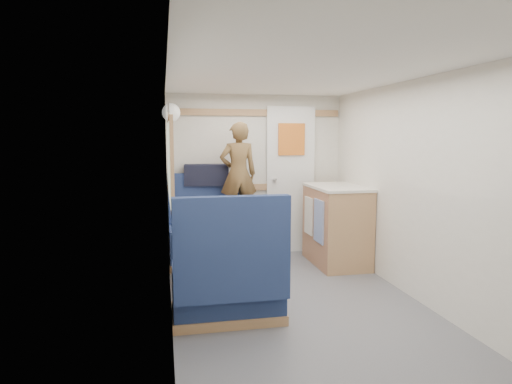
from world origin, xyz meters
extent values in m
plane|color=#515156|center=(0.00, 0.00, 0.00)|extent=(4.50, 4.50, 0.00)
plane|color=silver|center=(0.00, 0.00, 2.00)|extent=(4.50, 4.50, 0.00)
cube|color=silver|center=(0.00, 2.25, 1.00)|extent=(2.20, 0.02, 2.00)
cube|color=silver|center=(-1.10, 0.00, 1.00)|extent=(0.02, 4.50, 2.00)
cube|color=silver|center=(1.10, 0.00, 1.00)|extent=(0.02, 4.50, 2.00)
cube|color=#A16948|center=(0.00, 2.23, 0.85)|extent=(2.15, 0.02, 0.08)
cube|color=#A16948|center=(0.00, 2.23, 1.78)|extent=(2.15, 0.02, 0.08)
cube|color=#9DA68D|center=(-1.08, 1.00, 1.25)|extent=(0.04, 1.30, 0.72)
cube|color=white|center=(0.45, 2.22, 0.93)|extent=(0.62, 0.04, 1.86)
cube|color=orange|center=(0.45, 2.19, 1.45)|extent=(0.34, 0.03, 0.40)
cylinder|color=silver|center=(0.23, 2.17, 0.95)|extent=(0.04, 0.10, 0.04)
cube|color=white|center=(-0.65, 1.00, 0.70)|extent=(0.62, 0.92, 0.04)
cylinder|color=silver|center=(-0.65, 1.00, 0.35)|extent=(0.08, 0.08, 0.66)
cylinder|color=silver|center=(-0.65, 1.00, 0.01)|extent=(0.36, 0.36, 0.03)
cube|color=navy|center=(-0.65, 1.80, 0.23)|extent=(0.88, 0.50, 0.45)
cube|color=navy|center=(-0.65, 2.08, 0.65)|extent=(0.88, 0.10, 0.80)
cube|color=#A16948|center=(-0.65, 1.80, 0.04)|extent=(0.90, 0.52, 0.08)
cube|color=navy|center=(-0.65, 0.20, 0.23)|extent=(0.88, 0.50, 0.45)
cube|color=navy|center=(-0.65, -0.08, 0.65)|extent=(0.88, 0.10, 0.80)
cube|color=#A16948|center=(-0.65, 0.20, 0.04)|extent=(0.90, 0.52, 0.08)
cube|color=#A16948|center=(-0.65, 2.12, 0.88)|extent=(0.90, 0.14, 0.04)
sphere|color=white|center=(-1.04, 1.85, 1.75)|extent=(0.20, 0.20, 0.20)
cube|color=#A16948|center=(0.82, 1.55, 0.45)|extent=(0.54, 0.90, 0.90)
cube|color=silver|center=(0.82, 1.55, 0.91)|extent=(0.56, 0.92, 0.03)
cube|color=#5972B2|center=(0.54, 1.37, 0.55)|extent=(0.01, 0.30, 0.48)
cube|color=silver|center=(0.54, 1.73, 0.55)|extent=(0.01, 0.28, 0.44)
imported|color=brown|center=(-0.28, 1.87, 1.05)|extent=(0.45, 0.31, 1.20)
cube|color=black|center=(-0.63, 2.12, 1.03)|extent=(0.54, 0.29, 0.25)
cube|color=white|center=(-0.55, 0.74, 0.73)|extent=(0.31, 0.37, 0.02)
sphere|color=orange|center=(-0.46, 0.92, 0.77)|extent=(0.07, 0.07, 0.07)
cube|color=#E9CD87|center=(-0.58, 0.89, 0.76)|extent=(0.13, 0.10, 0.04)
cylinder|color=white|center=(-0.67, 0.86, 0.72)|extent=(0.06, 0.06, 0.01)
cylinder|color=white|center=(-0.67, 0.86, 0.78)|extent=(0.01, 0.01, 0.10)
sphere|color=#4C080C|center=(-0.67, 0.86, 0.85)|extent=(0.08, 0.08, 0.08)
cylinder|color=white|center=(-0.80, 0.62, 0.77)|extent=(0.07, 0.07, 0.11)
cylinder|color=silver|center=(-0.67, 1.17, 0.78)|extent=(0.07, 0.07, 0.12)
cylinder|color=#8D4014|center=(-0.55, 0.95, 0.77)|extent=(0.06, 0.06, 0.09)
cylinder|color=black|center=(-0.64, 1.18, 0.77)|extent=(0.03, 0.03, 0.09)
cube|color=brown|center=(-0.52, 1.38, 0.77)|extent=(0.19, 0.27, 0.10)
camera|label=1|loc=(-1.14, -3.38, 1.49)|focal=32.00mm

